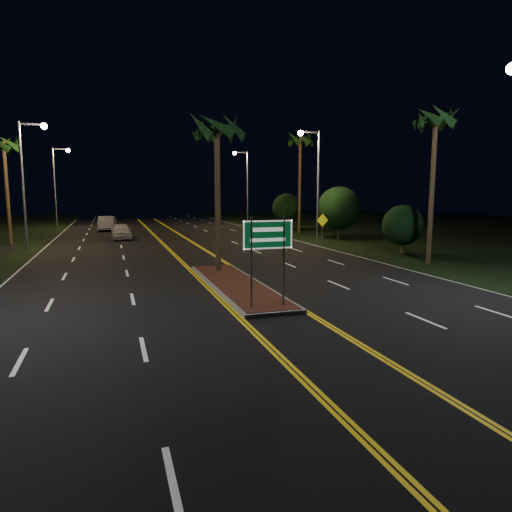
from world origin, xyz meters
name	(u,v)px	position (x,y,z in m)	size (l,w,h in m)	color
ground	(298,333)	(0.00, 0.00, 0.00)	(120.00, 120.00, 0.00)	black
grass_right	(475,233)	(30.00, 25.00, 0.00)	(40.00, 110.00, 0.01)	black
median_island	(236,285)	(0.00, 7.00, 0.08)	(2.25, 10.25, 0.17)	gray
highway_sign	(268,243)	(0.00, 2.80, 2.40)	(1.80, 0.08, 3.20)	gray
streetlight_left_mid	(28,170)	(-10.61, 24.00, 5.66)	(1.91, 0.44, 9.00)	gray
streetlight_left_far	(58,178)	(-10.61, 44.00, 5.66)	(1.91, 0.44, 9.00)	gray
streetlight_right_mid	(314,173)	(10.61, 22.00, 5.66)	(1.91, 0.44, 9.00)	gray
streetlight_right_far	(245,179)	(10.61, 42.00, 5.66)	(1.91, 0.44, 9.00)	gray
palm_median	(217,128)	(0.00, 10.50, 7.28)	(2.40, 2.40, 8.30)	#382819
palm_left_far	(3,145)	(-12.80, 28.00, 7.75)	(2.40, 2.40, 8.80)	#382819
palm_right_near	(436,119)	(12.50, 10.00, 8.21)	(2.40, 2.40, 9.30)	#382819
palm_right_far	(300,140)	(12.80, 30.00, 9.14)	(2.40, 2.40, 10.30)	#382819
shrub_near	(403,225)	(13.50, 14.00, 1.95)	(2.70, 2.70, 3.30)	#382819
shrub_mid	(339,208)	(14.00, 24.00, 2.73)	(3.78, 3.78, 4.62)	#382819
shrub_far	(287,208)	(13.80, 36.00, 2.34)	(3.24, 3.24, 3.96)	#382819
car_near	(121,230)	(-4.35, 29.94, 0.82)	(2.12, 4.94, 1.65)	silver
car_far	(106,222)	(-5.65, 39.78, 0.88)	(2.27, 5.30, 1.77)	#B7B9C2
warning_sign	(322,225)	(10.80, 20.66, 1.58)	(1.02, 0.15, 2.43)	gray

